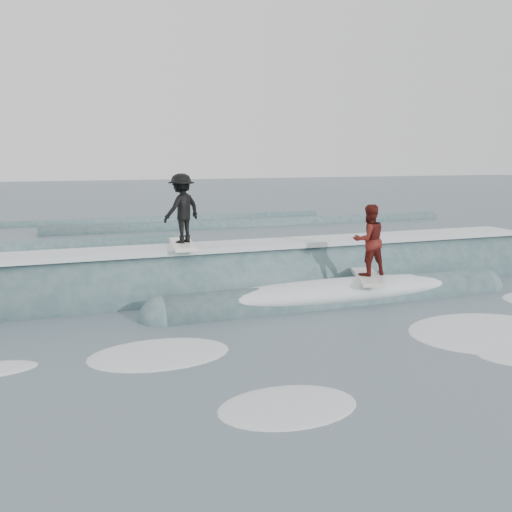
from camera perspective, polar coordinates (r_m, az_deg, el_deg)
name	(u,v)px	position (r m, az deg, el deg)	size (l,w,h in m)	color
ground	(317,337)	(11.78, 6.08, -8.09)	(160.00, 160.00, 0.00)	#3C4C58
breaking_wave	(255,289)	(15.63, -0.08, -3.36)	(20.34, 4.01, 2.46)	#35545A
surfer_black	(182,211)	(15.00, -7.43, 4.49)	(1.34, 2.05, 1.90)	white
surfer_red	(369,243)	(14.69, 11.21, 1.24)	(1.25, 2.06, 1.91)	silver
whitewater	(400,343)	(11.71, 14.22, -8.46)	(14.97, 5.10, 0.10)	white
far_swells	(130,233)	(28.16, -12.48, 2.30)	(38.50, 8.65, 0.80)	#35545A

